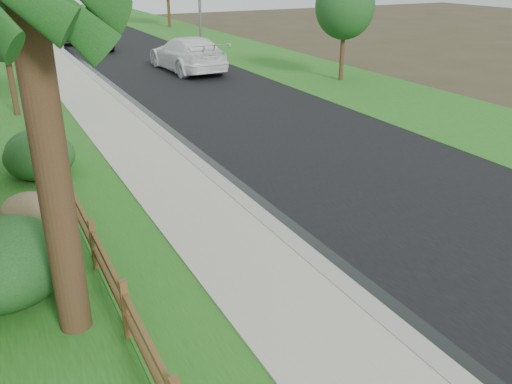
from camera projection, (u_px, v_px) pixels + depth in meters
ground at (418, 375)px, 8.03m from camera, size 120.00×120.00×0.00m
road at (124, 48)px, 38.62m from camera, size 8.00×90.00×0.02m
curb at (63, 51)px, 36.84m from camera, size 0.40×90.00×0.12m
wet_gutter at (68, 51)px, 37.00m from camera, size 0.50×90.00×0.00m
sidewalk at (43, 53)px, 36.30m from camera, size 2.20×90.00×0.10m
grass_strip at (12, 55)px, 35.51m from camera, size 1.60×90.00×0.06m
verge_far at (213, 42)px, 41.51m from camera, size 6.00×90.00×0.04m
ranch_fence at (82, 219)px, 11.52m from camera, size 0.12×16.92×1.10m
white_suv at (187, 54)px, 30.04m from camera, size 2.88×6.56×1.87m
dark_car_mid at (98, 40)px, 37.35m from camera, size 1.67×4.05×1.37m
dark_car_far at (74, 32)px, 40.72m from camera, size 2.44×4.95×1.56m
boulder at (28, 209)px, 12.53m from camera, size 1.42×1.26×0.78m
shrub_b at (4, 263)px, 9.50m from camera, size 2.48×2.48×1.56m
shrub_c at (37, 151)px, 15.52m from camera, size 2.27×2.27×1.29m
shrub_d at (39, 156)px, 15.11m from camera, size 2.08×2.08×1.32m
tree_near_left at (0, 15)px, 20.11m from camera, size 3.16×3.16×5.59m
tree_near_right at (345, 6)px, 26.57m from camera, size 2.93×2.93×5.28m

